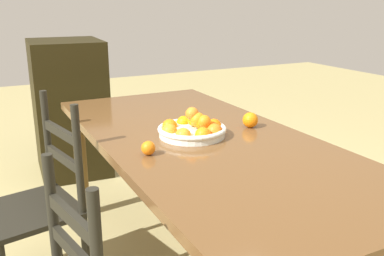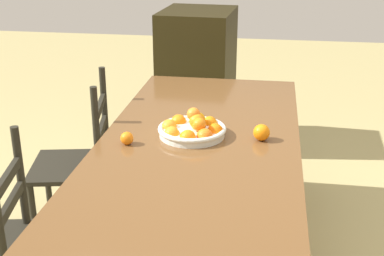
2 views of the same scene
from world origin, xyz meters
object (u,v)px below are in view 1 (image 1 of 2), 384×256
Objects in this scene: dining_table at (204,155)px; chair_by_cabinet at (38,206)px; fruit_bowl at (193,129)px; cabinet at (70,107)px; orange_loose_0 at (148,148)px; orange_loose_1 at (250,120)px.

dining_table is 0.83m from chair_by_cabinet.
dining_table is 0.14m from fruit_bowl.
cabinet reaches higher than chair_by_cabinet.
orange_loose_0 is 0.63m from orange_loose_1.
fruit_bowl is 0.33m from orange_loose_1.
dining_table is at bearing -167.74° from cabinet.
cabinet is 1.79m from fruit_bowl.
fruit_bowl reaches higher than dining_table.
dining_table is 34.64× the size of orange_loose_0.
cabinet is (1.80, 0.27, -0.13)m from dining_table.
dining_table is 0.36m from orange_loose_0.
chair_by_cabinet is 1.12m from orange_loose_1.
cabinet is at bearing -1.47° from orange_loose_0.
cabinet is 1.92m from orange_loose_0.
chair_by_cabinet is at bearing 166.31° from cabinet.
dining_table is 0.32m from orange_loose_1.
orange_loose_1 is at bearing -76.59° from orange_loose_0.
chair_by_cabinet is 15.80× the size of orange_loose_0.
orange_loose_1 is (-1.76, -0.56, 0.26)m from cabinet.
orange_loose_1 is (0.14, -0.61, 0.01)m from orange_loose_0.
chair_by_cabinet reaches higher than orange_loose_1.
orange_loose_1 is at bearing -158.69° from cabinet.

